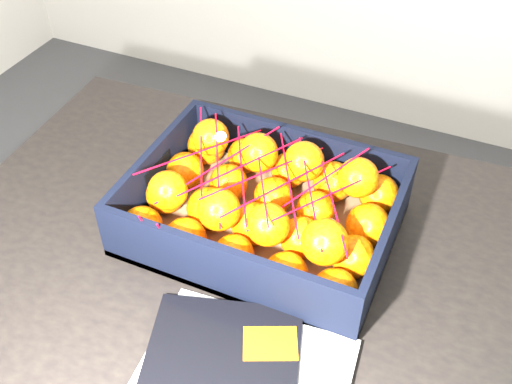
% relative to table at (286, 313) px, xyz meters
% --- Properties ---
extents(room_shell, '(3.54, 3.54, 2.50)m').
position_rel_table_xyz_m(room_shell, '(-0.12, -0.20, 0.60)').
color(room_shell, beige).
rests_on(room_shell, ground).
extents(table, '(1.24, 0.86, 0.75)m').
position_rel_table_xyz_m(table, '(0.00, 0.00, 0.00)').
color(table, black).
rests_on(table, ground).
extents(produce_crate, '(0.42, 0.32, 0.11)m').
position_rel_table_xyz_m(produce_crate, '(-0.08, 0.08, 0.13)').
color(produce_crate, olive).
rests_on(produce_crate, table).
extents(clementine_heap, '(0.40, 0.30, 0.12)m').
position_rel_table_xyz_m(clementine_heap, '(-0.07, 0.08, 0.16)').
color(clementine_heap, orange).
rests_on(clementine_heap, produce_crate).
extents(mesh_net, '(0.35, 0.28, 0.11)m').
position_rel_table_xyz_m(mesh_net, '(-0.08, 0.07, 0.22)').
color(mesh_net, '#BC071E').
rests_on(mesh_net, clementine_heap).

